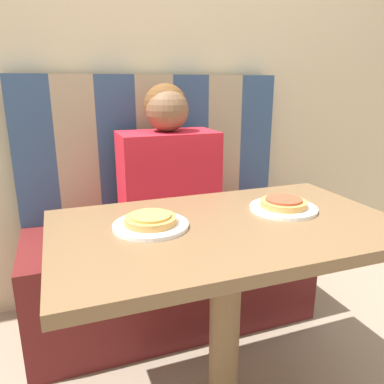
% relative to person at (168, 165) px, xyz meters
% --- Properties ---
extents(wall_back, '(7.00, 0.05, 2.60)m').
position_rel_person_xyz_m(wall_back, '(0.00, 0.33, 0.53)').
color(wall_back, '#C6B28E').
rests_on(wall_back, ground_plane).
extents(booth_seat, '(1.30, 0.55, 0.47)m').
position_rel_person_xyz_m(booth_seat, '(0.00, -0.00, -0.53)').
color(booth_seat, '#5B1919').
rests_on(booth_seat, ground_plane).
extents(booth_backrest, '(1.30, 0.07, 0.69)m').
position_rel_person_xyz_m(booth_backrest, '(-0.00, 0.24, 0.05)').
color(booth_backrest, navy).
rests_on(booth_backrest, booth_seat).
extents(dining_table, '(1.04, 0.62, 0.71)m').
position_rel_person_xyz_m(dining_table, '(0.00, -0.62, -0.15)').
color(dining_table, brown).
rests_on(dining_table, ground_plane).
extents(person, '(0.43, 0.24, 0.65)m').
position_rel_person_xyz_m(person, '(0.00, 0.00, 0.00)').
color(person, red).
rests_on(person, booth_seat).
extents(plate_left, '(0.22, 0.22, 0.01)m').
position_rel_person_xyz_m(plate_left, '(-0.23, -0.58, -0.05)').
color(plate_left, white).
rests_on(plate_left, dining_table).
extents(plate_right, '(0.22, 0.22, 0.01)m').
position_rel_person_xyz_m(plate_right, '(0.23, -0.58, -0.05)').
color(plate_right, white).
rests_on(plate_right, dining_table).
extents(pizza_left, '(0.15, 0.15, 0.03)m').
position_rel_person_xyz_m(pizza_left, '(-0.23, -0.58, -0.03)').
color(pizza_left, '#C68E47').
rests_on(pizza_left, plate_left).
extents(pizza_right, '(0.15, 0.15, 0.03)m').
position_rel_person_xyz_m(pizza_right, '(0.23, -0.58, -0.03)').
color(pizza_right, '#C68E47').
rests_on(pizza_right, plate_right).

